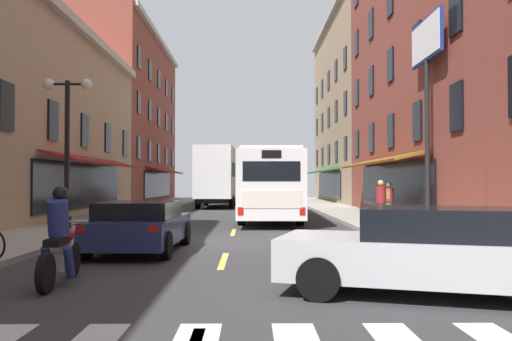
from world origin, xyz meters
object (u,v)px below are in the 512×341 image
Objects in this scene: transit_bus at (270,184)px; street_lamp_twin at (67,148)px; sedan_near at (140,225)px; sedan_far at (226,194)px; sedan_mid at (442,251)px; motorcycle_rider at (60,243)px; pedestrian_mid at (389,201)px; box_truck at (218,177)px; billboard_sign at (427,66)px; pedestrian_near at (381,201)px.

street_lamp_twin reaches higher than transit_bus.
sedan_far is at bearing 88.82° from sedan_near.
motorcycle_rider reaches higher than sedan_mid.
sedan_far is 29.75m from street_lamp_twin.
pedestrian_mid reaches higher than sedan_mid.
street_lamp_twin is at bearing -123.15° from transit_bus.
street_lamp_twin is at bearing -98.48° from box_truck.
sedan_far is at bearing 8.09° from pedestrian_mid.
motorcycle_rider is at bearing -96.33° from sedan_near.
street_lamp_twin reaches higher than pedestrian_mid.
transit_bus is at bearing -81.46° from sedan_far.
sedan_mid is at bearing -79.51° from box_truck.
sedan_mid is (1.98, -16.87, -0.94)m from transit_bus.
box_truck is 1.54× the size of sedan_mid.
sedan_far reaches higher than sedan_near.
sedan_near is 2.73× the size of pedestrian_mid.
box_truck reaches higher than sedan_far.
sedan_near is 0.90× the size of sedan_far.
billboard_sign is 27.66m from sedan_far.
transit_bus is at bearing 75.55° from motorcycle_rider.
sedan_mid is at bearing -83.31° from transit_bus.
street_lamp_twin is (-3.07, -20.57, 0.64)m from box_truck.
sedan_near is at bearing 137.71° from sedan_mid.
billboard_sign reaches higher than street_lamp_twin.
pedestrian_mid is (0.96, 2.47, -0.08)m from pedestrian_near.
sedan_far is at bearing 97.69° from sedan_mid.
sedan_mid is at bearing -107.90° from billboard_sign.
motorcycle_rider is (-1.11, -35.88, 0.02)m from sedan_far.
motorcycle_rider is (-9.65, -10.11, -5.29)m from billboard_sign.
street_lamp_twin reaches higher than motorcycle_rider.
street_lamp_twin is at bearing 108.57° from motorcycle_rider.
sedan_near is (-0.46, -22.76, -1.42)m from box_truck.
sedan_far is (-8.54, 25.76, -5.31)m from billboard_sign.
transit_bus is 2.92× the size of sedan_near.
transit_bus reaches higher than sedan_mid.
billboard_sign is at bearing 17.59° from street_lamp_twin.
billboard_sign is 12.76m from sedan_mid.
pedestrian_near is at bearing -74.53° from sedan_far.
box_truck reaches higher than motorcycle_rider.
motorcycle_rider is at bearing -91.78° from sedan_far.
box_truck is at bearing 88.84° from sedan_near.
sedan_far is (0.19, 8.94, -1.38)m from box_truck.
sedan_mid is at bearing 145.75° from pedestrian_near.
sedan_mid is (5.16, -27.87, -1.38)m from box_truck.
pedestrian_near is 2.65m from pedestrian_mid.
transit_bus is 1.61× the size of box_truck.
pedestrian_mid is at bearing 78.08° from sedan_mid.
motorcycle_rider is 7.02m from street_lamp_twin.
billboard_sign is at bearing 32.82° from sedan_near.
transit_bus is 12.35m from sedan_near.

